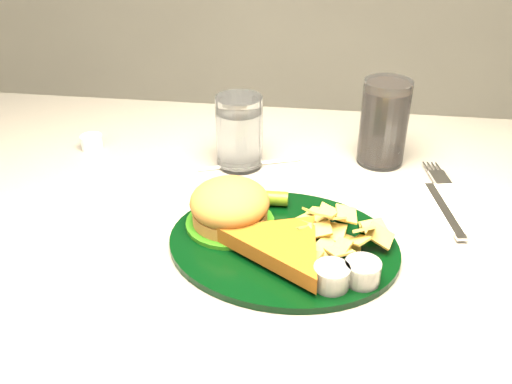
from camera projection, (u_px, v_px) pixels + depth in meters
dinner_plate at (284, 226)px, 0.74m from camera, size 0.34×0.30×0.07m
water_glass at (239, 132)px, 0.93m from camera, size 0.09×0.09×0.12m
cola_glass at (384, 123)px, 0.93m from camera, size 0.09×0.09×0.14m
fork_napkin at (443, 206)px, 0.83m from camera, size 0.18×0.22×0.01m
ramekin at (92, 142)px, 1.00m from camera, size 0.05×0.05×0.03m
wrapped_straw at (250, 164)px, 0.95m from camera, size 0.18×0.12×0.01m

